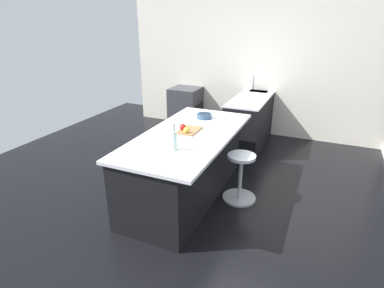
{
  "coord_description": "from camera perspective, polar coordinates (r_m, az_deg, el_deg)",
  "views": [
    {
      "loc": [
        3.44,
        1.45,
        2.28
      ],
      "look_at": [
        0.05,
        -0.04,
        0.76
      ],
      "focal_mm": 29.36,
      "sensor_mm": 36.0,
      "label": 1
    }
  ],
  "objects": [
    {
      "name": "stool_by_window",
      "position": [
        4.17,
        8.76,
        -6.25
      ],
      "size": [
        0.44,
        0.44,
        0.64
      ],
      "color": "#B7B7BC",
      "rests_on": "ground_plane"
    },
    {
      "name": "sink_cabinet",
      "position": [
        6.35,
        11.32,
        5.17
      ],
      "size": [
        2.3,
        0.6,
        1.18
      ],
      "color": "black",
      "rests_on": "ground_plane"
    },
    {
      "name": "fruit_bowl",
      "position": [
        4.57,
        2.25,
        5.17
      ],
      "size": [
        0.22,
        0.22,
        0.07
      ],
      "color": "#334C6B",
      "rests_on": "kitchen_island"
    },
    {
      "name": "oven_range",
      "position": [
        6.81,
        -1.15,
        6.58
      ],
      "size": [
        0.6,
        0.61,
        0.87
      ],
      "color": "#38383D",
      "rests_on": "ground_plane"
    },
    {
      "name": "apple_red",
      "position": [
        4.04,
        -1.68,
        3.17
      ],
      "size": [
        0.08,
        0.08,
        0.08
      ],
      "primitive_type": "sphere",
      "color": "red",
      "rests_on": "cutting_board"
    },
    {
      "name": "ground_plane",
      "position": [
        4.38,
        0.71,
        -9.05
      ],
      "size": [
        7.41,
        7.41,
        0.0
      ],
      "primitive_type": "plane",
      "color": "black"
    },
    {
      "name": "apple_yellow",
      "position": [
        3.94,
        -1.05,
        2.56
      ],
      "size": [
        0.07,
        0.07,
        0.07
      ],
      "primitive_type": "sphere",
      "color": "gold",
      "rests_on": "cutting_board"
    },
    {
      "name": "interior_partition_left",
      "position": [
        6.51,
        10.98,
        14.96
      ],
      "size": [
        0.12,
        5.14,
        2.98
      ],
      "color": "silver",
      "rests_on": "ground_plane"
    },
    {
      "name": "water_bottle",
      "position": [
        3.45,
        -3.25,
        0.8
      ],
      "size": [
        0.06,
        0.06,
        0.31
      ],
      "color": "silver",
      "rests_on": "kitchen_island"
    },
    {
      "name": "kitchen_island",
      "position": [
        4.17,
        -1.23,
        -3.71
      ],
      "size": [
        2.25,
        1.06,
        0.89
      ],
      "color": "black",
      "rests_on": "ground_plane"
    },
    {
      "name": "cutting_board",
      "position": [
        4.06,
        -0.51,
        2.52
      ],
      "size": [
        0.36,
        0.24,
        0.02
      ],
      "primitive_type": "cube",
      "color": "olive",
      "rests_on": "kitchen_island"
    }
  ]
}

